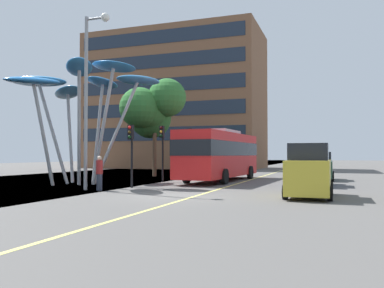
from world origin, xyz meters
name	(u,v)px	position (x,y,z in m)	size (l,w,h in m)	color
ground	(155,197)	(-0.75, 0.00, -0.05)	(120.00, 240.00, 0.10)	#54514F
red_bus	(220,153)	(-0.65, 10.49, 1.92)	(3.15, 10.95, 3.50)	red
leaf_sculpture	(80,87)	(-8.17, 4.87, 6.05)	(9.04, 8.86, 7.55)	#9EA0A5
traffic_light_kerb_near	(131,142)	(-3.69, 3.27, 2.49)	(0.28, 0.42, 3.43)	black
traffic_light_kerb_far	(162,141)	(-4.00, 8.17, 2.69)	(0.28, 0.42, 3.72)	black
traffic_light_island_mid	(190,142)	(-4.14, 14.05, 2.83)	(0.28, 0.42, 3.93)	black
car_parked_near	(309,172)	(5.76, 1.52, 1.07)	(1.91, 4.02, 2.28)	gold
car_parked_mid	(312,169)	(5.52, 8.37, 0.97)	(1.90, 4.04, 2.06)	navy
car_parked_far	(319,167)	(5.69, 13.90, 0.95)	(2.06, 4.21, 2.00)	#2D5138
street_lamp	(91,81)	(-5.00, 1.32, 5.59)	(1.42, 0.44, 9.02)	gray
tree_pavement_near	(151,110)	(-7.68, 14.29, 5.58)	(5.26, 5.15, 8.14)	brown
pedestrian	(99,173)	(-4.43, 1.32, 0.88)	(0.34, 0.34, 1.74)	#2D3342
backdrop_building	(176,102)	(-13.96, 35.42, 9.14)	(23.45, 11.55, 18.28)	brown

